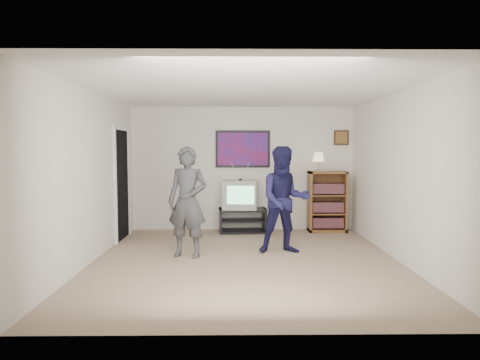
{
  "coord_description": "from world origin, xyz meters",
  "views": [
    {
      "loc": [
        -0.16,
        -6.19,
        1.65
      ],
      "look_at": [
        -0.08,
        0.71,
        1.15
      ],
      "focal_mm": 32.0,
      "sensor_mm": 36.0,
      "label": 1
    }
  ],
  "objects_px": {
    "person_short": "(285,200)",
    "bookshelf": "(327,201)",
    "media_stand": "(243,220)",
    "crt_television": "(240,195)",
    "person_tall": "(188,202)"
  },
  "relations": [
    {
      "from": "person_tall",
      "to": "person_short",
      "type": "relative_size",
      "value": 1.0
    },
    {
      "from": "media_stand",
      "to": "person_short",
      "type": "relative_size",
      "value": 0.57
    },
    {
      "from": "bookshelf",
      "to": "person_tall",
      "type": "bearing_deg",
      "value": -142.41
    },
    {
      "from": "crt_television",
      "to": "person_short",
      "type": "bearing_deg",
      "value": -62.13
    },
    {
      "from": "bookshelf",
      "to": "person_tall",
      "type": "xyz_separation_m",
      "value": [
        -2.57,
        -1.98,
        0.24
      ]
    },
    {
      "from": "media_stand",
      "to": "bookshelf",
      "type": "xyz_separation_m",
      "value": [
        1.69,
        0.05,
        0.37
      ]
    },
    {
      "from": "crt_television",
      "to": "bookshelf",
      "type": "relative_size",
      "value": 0.55
    },
    {
      "from": "media_stand",
      "to": "person_short",
      "type": "bearing_deg",
      "value": -73.64
    },
    {
      "from": "person_short",
      "to": "bookshelf",
      "type": "bearing_deg",
      "value": 55.04
    },
    {
      "from": "person_short",
      "to": "person_tall",
      "type": "bearing_deg",
      "value": -175.7
    },
    {
      "from": "bookshelf",
      "to": "crt_television",
      "type": "bearing_deg",
      "value": -178.35
    },
    {
      "from": "person_short",
      "to": "media_stand",
      "type": "bearing_deg",
      "value": 106.42
    },
    {
      "from": "crt_television",
      "to": "person_tall",
      "type": "bearing_deg",
      "value": -107.19
    },
    {
      "from": "media_stand",
      "to": "bookshelf",
      "type": "height_order",
      "value": "bookshelf"
    },
    {
      "from": "person_tall",
      "to": "person_short",
      "type": "bearing_deg",
      "value": 22.13
    }
  ]
}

